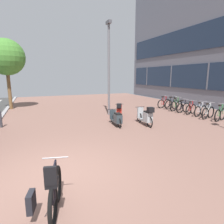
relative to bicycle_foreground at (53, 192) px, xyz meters
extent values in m
cube|color=#815C50|center=(5.11, 1.30, -0.41)|extent=(14.40, 40.00, 0.05)
cube|color=slate|center=(12.46, 7.57, 2.03)|extent=(0.10, 0.12, 2.05)
cube|color=slate|center=(12.46, 11.84, 2.03)|extent=(0.10, 0.12, 2.05)
cube|color=slate|center=(12.46, 16.10, 2.03)|extent=(0.10, 0.12, 2.05)
torus|color=black|center=(-0.03, -0.27, -0.07)|extent=(0.24, 0.71, 0.71)
torus|color=black|center=(0.13, 0.37, -0.07)|extent=(0.24, 0.71, 0.71)
cylinder|color=black|center=(0.07, 0.11, 0.19)|extent=(0.11, 0.32, 0.62)
cylinder|color=black|center=(0.02, -0.08, 0.16)|extent=(0.07, 0.15, 0.57)
cylinder|color=black|center=(0.05, 0.06, 0.47)|extent=(0.13, 0.40, 0.08)
cylinder|color=black|center=(0.00, -0.15, -0.09)|extent=(0.09, 0.26, 0.08)
cylinder|color=black|center=(-0.01, -0.20, 0.19)|extent=(0.07, 0.17, 0.52)
cylinder|color=black|center=(0.11, 0.31, 0.21)|extent=(0.07, 0.15, 0.57)
cube|color=black|center=(0.01, -0.13, 0.48)|extent=(0.14, 0.24, 0.06)
cylinder|color=#ADADB2|center=(0.10, 0.26, 0.54)|extent=(0.47, 0.14, 0.02)
cube|color=black|center=(-0.02, -0.22, 0.32)|extent=(0.25, 0.28, 0.10)
cube|color=black|center=(-0.04, -0.32, 0.50)|extent=(0.21, 0.11, 0.32)
cube|color=black|center=(-0.37, -0.14, 0.00)|extent=(0.16, 0.30, 0.34)
cylinder|color=black|center=(-0.07, -0.07, -0.25)|extent=(0.21, 0.05, 0.28)
torus|color=black|center=(9.03, 3.78, -0.06)|extent=(0.72, 0.26, 0.73)
torus|color=black|center=(9.64, 3.94, -0.06)|extent=(0.72, 0.26, 0.73)
cylinder|color=#2D6837|center=(9.40, 3.88, 0.20)|extent=(0.31, 0.11, 0.64)
cylinder|color=#2D6837|center=(9.22, 3.83, 0.18)|extent=(0.14, 0.07, 0.58)
cylinder|color=#2D6837|center=(9.35, 3.86, 0.49)|extent=(0.38, 0.13, 0.08)
cylinder|color=#2D6837|center=(9.15, 3.81, -0.09)|extent=(0.25, 0.09, 0.08)
cylinder|color=#2D6837|center=(9.10, 3.80, 0.20)|extent=(0.16, 0.07, 0.53)
cylinder|color=#2D6837|center=(9.59, 3.93, 0.23)|extent=(0.15, 0.07, 0.58)
cube|color=black|center=(9.17, 3.82, 0.50)|extent=(0.24, 0.14, 0.06)
cylinder|color=#ADADB2|center=(9.53, 3.91, 0.56)|extent=(0.15, 0.47, 0.02)
torus|color=black|center=(8.88, 4.46, -0.06)|extent=(0.72, 0.24, 0.72)
torus|color=black|center=(9.52, 4.61, -0.06)|extent=(0.72, 0.24, 0.72)
cylinder|color=#AEB5B3|center=(9.26, 4.55, 0.20)|extent=(0.32, 0.11, 0.63)
cylinder|color=#AEB5B3|center=(9.07, 4.51, 0.17)|extent=(0.15, 0.07, 0.58)
cylinder|color=#AEB5B3|center=(9.21, 4.54, 0.48)|extent=(0.40, 0.13, 0.08)
cylinder|color=#AEB5B3|center=(9.00, 4.49, -0.09)|extent=(0.26, 0.09, 0.08)
cylinder|color=#AEB5B3|center=(8.95, 4.48, 0.20)|extent=(0.17, 0.06, 0.53)
cylinder|color=#AEB5B3|center=(9.46, 4.60, 0.22)|extent=(0.15, 0.06, 0.57)
cube|color=black|center=(9.02, 4.50, 0.50)|extent=(0.23, 0.14, 0.06)
cylinder|color=#ADADB2|center=(9.40, 4.59, 0.56)|extent=(0.13, 0.47, 0.02)
torus|color=black|center=(9.03, 5.15, -0.07)|extent=(0.69, 0.21, 0.69)
torus|color=black|center=(9.66, 5.28, -0.07)|extent=(0.69, 0.21, 0.69)
cylinder|color=#AFB5BC|center=(9.41, 5.23, 0.18)|extent=(0.32, 0.10, 0.61)
cylinder|color=#AFB5BC|center=(9.22, 5.19, 0.15)|extent=(0.14, 0.06, 0.55)
cylinder|color=#AFB5BC|center=(9.36, 5.22, 0.45)|extent=(0.39, 0.11, 0.08)
cylinder|color=#AFB5BC|center=(9.15, 5.18, -0.10)|extent=(0.25, 0.08, 0.08)
cylinder|color=#AFB5BC|center=(9.10, 5.17, 0.18)|extent=(0.17, 0.06, 0.51)
cylinder|color=#AFB5BC|center=(9.61, 5.27, 0.20)|extent=(0.15, 0.06, 0.55)
cube|color=black|center=(9.17, 5.18, 0.47)|extent=(0.23, 0.13, 0.06)
cylinder|color=#ADADB2|center=(9.55, 5.26, 0.52)|extent=(0.12, 0.48, 0.02)
torus|color=black|center=(8.95, 5.81, -0.09)|extent=(0.66, 0.26, 0.67)
torus|color=black|center=(9.53, 5.98, -0.09)|extent=(0.66, 0.26, 0.67)
cylinder|color=maroon|center=(9.30, 5.91, 0.16)|extent=(0.30, 0.12, 0.59)
cylinder|color=maroon|center=(9.12, 5.86, 0.13)|extent=(0.14, 0.07, 0.54)
cylinder|color=maroon|center=(9.25, 5.90, 0.42)|extent=(0.37, 0.14, 0.08)
cylinder|color=maroon|center=(9.06, 5.84, -0.11)|extent=(0.24, 0.10, 0.07)
cylinder|color=maroon|center=(9.01, 5.83, 0.16)|extent=(0.16, 0.07, 0.49)
cylinder|color=maroon|center=(9.48, 5.97, 0.18)|extent=(0.14, 0.07, 0.53)
cube|color=black|center=(9.08, 5.85, 0.44)|extent=(0.24, 0.15, 0.06)
cylinder|color=#ADADB2|center=(9.43, 5.95, 0.49)|extent=(0.16, 0.47, 0.02)
torus|color=black|center=(8.93, 6.55, -0.08)|extent=(0.69, 0.13, 0.69)
torus|color=black|center=(9.52, 6.60, -0.08)|extent=(0.69, 0.13, 0.69)
cylinder|color=black|center=(9.28, 6.58, 0.17)|extent=(0.30, 0.06, 0.60)
cylinder|color=black|center=(9.10, 6.56, 0.15)|extent=(0.13, 0.05, 0.55)
cylinder|color=black|center=(9.24, 6.57, 0.44)|extent=(0.37, 0.07, 0.08)
cylinder|color=black|center=(9.04, 6.56, -0.10)|extent=(0.24, 0.05, 0.07)
cylinder|color=black|center=(8.99, 6.55, 0.17)|extent=(0.16, 0.04, 0.50)
cylinder|color=black|center=(9.47, 6.59, 0.19)|extent=(0.14, 0.04, 0.55)
cube|color=black|center=(9.06, 6.56, 0.46)|extent=(0.23, 0.11, 0.06)
cylinder|color=#ADADB2|center=(9.42, 6.59, 0.51)|extent=(0.06, 0.48, 0.02)
torus|color=black|center=(8.90, 7.18, -0.05)|extent=(0.75, 0.24, 0.75)
torus|color=black|center=(9.53, 7.32, -0.05)|extent=(0.75, 0.24, 0.75)
cylinder|color=#316535|center=(9.28, 7.27, 0.22)|extent=(0.32, 0.11, 0.66)
cylinder|color=#316535|center=(9.09, 7.22, 0.19)|extent=(0.14, 0.07, 0.60)
cylinder|color=#316535|center=(9.23, 7.25, 0.52)|extent=(0.39, 0.12, 0.09)
cylinder|color=#316535|center=(9.02, 7.21, -0.08)|extent=(0.25, 0.09, 0.08)
cylinder|color=#316535|center=(8.97, 7.19, 0.22)|extent=(0.17, 0.06, 0.55)
cylinder|color=#316535|center=(9.47, 7.31, 0.25)|extent=(0.15, 0.06, 0.60)
cube|color=black|center=(9.04, 7.21, 0.53)|extent=(0.23, 0.14, 0.06)
cylinder|color=#ADADB2|center=(9.42, 7.30, 0.59)|extent=(0.13, 0.47, 0.02)
torus|color=black|center=(9.10, 7.92, -0.05)|extent=(0.75, 0.10, 0.74)
torus|color=black|center=(9.74, 7.94, -0.05)|extent=(0.75, 0.10, 0.74)
cylinder|color=black|center=(9.49, 7.93, 0.22)|extent=(0.32, 0.05, 0.65)
cylinder|color=black|center=(9.29, 7.92, 0.19)|extent=(0.14, 0.04, 0.59)
cylinder|color=black|center=(9.44, 7.93, 0.51)|extent=(0.39, 0.05, 0.09)
cylinder|color=black|center=(9.22, 7.92, -0.08)|extent=(0.25, 0.04, 0.08)
cylinder|color=black|center=(9.17, 7.92, 0.22)|extent=(0.17, 0.03, 0.54)
cylinder|color=black|center=(9.69, 7.94, 0.24)|extent=(0.15, 0.04, 0.59)
cube|color=black|center=(9.24, 7.92, 0.52)|extent=(0.22, 0.10, 0.06)
cylinder|color=#ADADB2|center=(9.63, 7.94, 0.59)|extent=(0.04, 0.48, 0.02)
torus|color=black|center=(8.90, 8.57, -0.07)|extent=(0.72, 0.15, 0.71)
torus|color=black|center=(9.53, 8.64, -0.07)|extent=(0.72, 0.15, 0.71)
cylinder|color=maroon|center=(9.28, 8.61, 0.19)|extent=(0.32, 0.07, 0.63)
cylinder|color=maroon|center=(9.09, 8.59, 0.17)|extent=(0.14, 0.05, 0.57)
cylinder|color=maroon|center=(9.23, 8.61, 0.47)|extent=(0.39, 0.08, 0.08)
cylinder|color=maroon|center=(9.02, 8.58, -0.09)|extent=(0.25, 0.06, 0.08)
cylinder|color=maroon|center=(8.97, 8.58, 0.19)|extent=(0.17, 0.04, 0.52)
cylinder|color=maroon|center=(9.48, 8.64, 0.22)|extent=(0.15, 0.05, 0.57)
cube|color=black|center=(9.04, 8.59, 0.49)|extent=(0.23, 0.11, 0.06)
cylinder|color=#ADADB2|center=(9.42, 8.63, 0.55)|extent=(0.08, 0.48, 0.02)
torus|color=black|center=(4.92, 4.21, -0.13)|extent=(0.12, 0.58, 0.57)
torus|color=black|center=(5.06, 5.40, -0.13)|extent=(0.12, 0.58, 0.57)
cube|color=#A6AEB3|center=(4.99, 4.81, -0.15)|extent=(0.35, 0.70, 0.08)
cube|color=#A6AEB3|center=(4.95, 4.43, 0.08)|extent=(0.36, 0.56, 0.47)
cube|color=black|center=(4.95, 4.43, 0.34)|extent=(0.31, 0.51, 0.06)
cylinder|color=#A6AEB3|center=(5.05, 5.38, 0.16)|extent=(0.08, 0.13, 0.58)
cube|color=#A6AEB3|center=(5.05, 5.30, 0.13)|extent=(0.33, 0.12, 0.57)
cylinder|color=black|center=(5.05, 5.35, 0.44)|extent=(0.52, 0.09, 0.03)
cube|color=black|center=(4.92, 4.16, 0.49)|extent=(0.31, 0.31, 0.24)
torus|color=black|center=(3.53, 4.69, -0.16)|extent=(0.10, 0.51, 0.51)
torus|color=black|center=(3.64, 5.84, -0.16)|extent=(0.10, 0.51, 0.51)
cube|color=#2E3A41|center=(3.58, 5.27, -0.18)|extent=(0.34, 0.67, 0.08)
cube|color=#2E3A41|center=(3.55, 4.90, 0.03)|extent=(0.35, 0.53, 0.42)
cube|color=black|center=(3.55, 4.90, 0.27)|extent=(0.30, 0.48, 0.06)
cylinder|color=#2E3A41|center=(3.63, 5.82, 0.09)|extent=(0.08, 0.13, 0.51)
cube|color=#2E3A41|center=(3.63, 5.74, 0.07)|extent=(0.33, 0.11, 0.50)
cylinder|color=black|center=(3.63, 5.79, 0.34)|extent=(0.52, 0.08, 0.03)
torus|color=black|center=(4.35, 6.50, -0.18)|extent=(0.24, 0.44, 0.47)
torus|color=black|center=(4.92, 7.70, -0.18)|extent=(0.24, 0.44, 0.47)
cube|color=#B2221A|center=(4.63, 7.10, -0.20)|extent=(0.57, 0.79, 0.08)
cube|color=#B2221A|center=(4.45, 6.72, 0.01)|extent=(0.52, 0.65, 0.41)
cube|color=black|center=(4.45, 6.72, 0.24)|extent=(0.46, 0.59, 0.06)
cylinder|color=#B2221A|center=(4.91, 7.67, 0.05)|extent=(0.11, 0.14, 0.47)
cube|color=#B2221A|center=(4.88, 7.61, 0.03)|extent=(0.32, 0.21, 0.46)
cylinder|color=black|center=(4.90, 7.65, 0.29)|extent=(0.48, 0.25, 0.03)
cube|color=black|center=(4.33, 6.46, 0.39)|extent=(0.37, 0.37, 0.24)
cylinder|color=slate|center=(4.24, 7.81, 2.35)|extent=(0.14, 0.14, 5.47)
cube|color=#4C4C51|center=(4.24, 7.81, 5.20)|extent=(0.20, 0.52, 0.18)
cylinder|color=brown|center=(-1.80, 12.69, 1.06)|extent=(0.25, 0.25, 2.89)
sphere|color=#458231|center=(-1.80, 12.69, 3.41)|extent=(2.61, 2.61, 2.61)
cylinder|color=#38383D|center=(-1.74, 7.01, 0.01)|extent=(0.12, 0.12, 0.79)
camera|label=1|loc=(-0.21, -3.27, 2.08)|focal=30.23mm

